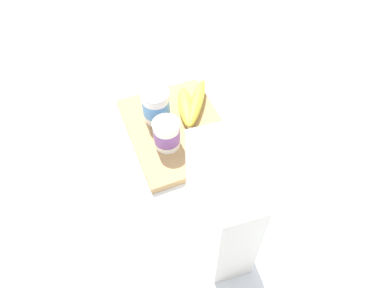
% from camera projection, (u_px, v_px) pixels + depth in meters
% --- Properties ---
extents(ground_plane, '(2.40, 2.40, 0.00)m').
position_uv_depth(ground_plane, '(177.00, 132.00, 0.95)').
color(ground_plane, white).
extents(cutting_board, '(0.32, 0.25, 0.02)m').
position_uv_depth(cutting_board, '(177.00, 129.00, 0.95)').
color(cutting_board, tan).
rests_on(cutting_board, ground_plane).
extents(cereal_box, '(0.21, 0.10, 0.24)m').
position_uv_depth(cereal_box, '(220.00, 205.00, 0.67)').
color(cereal_box, white).
rests_on(cereal_box, ground_plane).
extents(yogurt_cup_front, '(0.07, 0.07, 0.08)m').
position_uv_depth(yogurt_cup_front, '(167.00, 134.00, 0.87)').
color(yogurt_cup_front, white).
rests_on(yogurt_cup_front, cutting_board).
extents(yogurt_cup_back, '(0.08, 0.08, 0.09)m').
position_uv_depth(yogurt_cup_back, '(156.00, 106.00, 0.93)').
color(yogurt_cup_back, white).
rests_on(yogurt_cup_back, cutting_board).
extents(banana_bunch, '(0.17, 0.14, 0.04)m').
position_uv_depth(banana_bunch, '(192.00, 104.00, 0.97)').
color(banana_bunch, yellow).
rests_on(banana_bunch, cutting_board).
extents(spoon, '(0.10, 0.11, 0.01)m').
position_uv_depth(spoon, '(182.00, 78.00, 1.09)').
color(spoon, silver).
rests_on(spoon, ground_plane).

